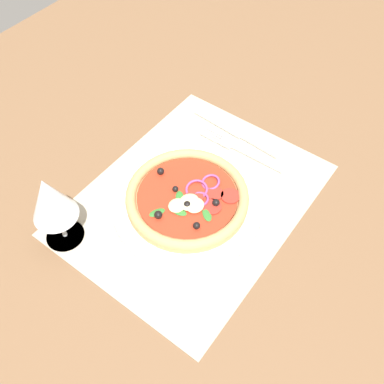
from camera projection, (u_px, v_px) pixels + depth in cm
name	position (u px, v px, depth cm)	size (l,w,h in cm)	color
ground_plane	(194.00, 203.00, 79.30)	(190.00, 140.00, 2.40)	brown
placemat	(194.00, 199.00, 78.18)	(44.91, 34.82, 0.40)	#A39984
plate	(189.00, 204.00, 76.41)	(26.27, 26.27, 1.42)	silver
pizza	(189.00, 198.00, 74.94)	(21.27, 21.27, 2.69)	tan
fork	(237.00, 148.00, 85.14)	(2.26, 18.02, 0.44)	silver
knife	(235.00, 131.00, 87.88)	(2.91, 20.06, 0.62)	silver
wine_glass	(50.00, 200.00, 65.62)	(7.20, 7.20, 14.90)	silver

